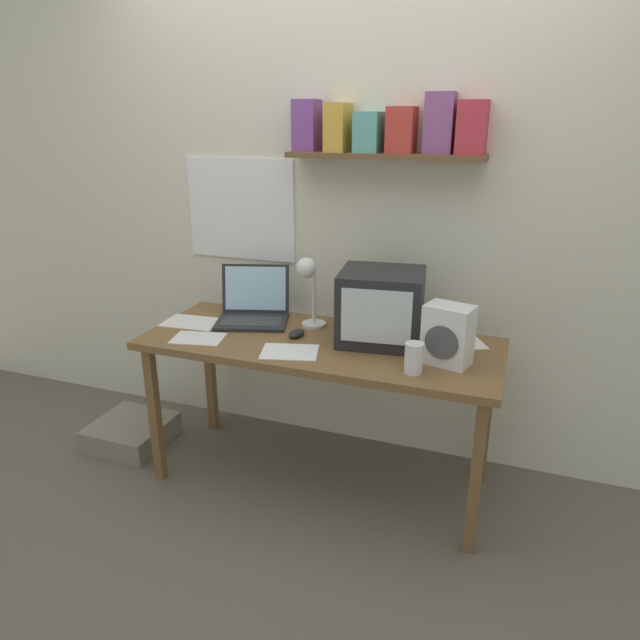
{
  "coord_description": "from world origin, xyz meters",
  "views": [
    {
      "loc": [
        0.83,
        -2.28,
        1.71
      ],
      "look_at": [
        0.0,
        0.0,
        0.84
      ],
      "focal_mm": 32.0,
      "sensor_mm": 36.0,
      "label": 1
    }
  ],
  "objects_px": {
    "open_notebook": "(290,352)",
    "corner_desk": "(320,354)",
    "loose_paper_near_laptop": "(458,343)",
    "floor_cushion": "(131,432)",
    "laptop": "(253,307)",
    "juice_glass": "(414,359)",
    "desk_lamp": "(308,280)",
    "printed_handout": "(192,322)",
    "computer_mouse": "(297,333)",
    "loose_paper_near_monitor": "(198,338)",
    "space_heater": "(448,335)",
    "crt_monitor": "(381,307)"
  },
  "relations": [
    {
      "from": "computer_mouse",
      "to": "loose_paper_near_laptop",
      "type": "relative_size",
      "value": 0.41
    },
    {
      "from": "open_notebook",
      "to": "printed_handout",
      "type": "bearing_deg",
      "value": 163.24
    },
    {
      "from": "loose_paper_near_laptop",
      "to": "floor_cushion",
      "type": "bearing_deg",
      "value": -172.66
    },
    {
      "from": "juice_glass",
      "to": "desk_lamp",
      "type": "bearing_deg",
      "value": 150.06
    },
    {
      "from": "printed_handout",
      "to": "floor_cushion",
      "type": "height_order",
      "value": "printed_handout"
    },
    {
      "from": "juice_glass",
      "to": "open_notebook",
      "type": "xyz_separation_m",
      "value": [
        -0.55,
        0.02,
        -0.05
      ]
    },
    {
      "from": "loose_paper_near_laptop",
      "to": "juice_glass",
      "type": "bearing_deg",
      "value": -109.5
    },
    {
      "from": "printed_handout",
      "to": "open_notebook",
      "type": "bearing_deg",
      "value": -16.76
    },
    {
      "from": "juice_glass",
      "to": "floor_cushion",
      "type": "xyz_separation_m",
      "value": [
        -1.57,
        0.16,
        -0.74
      ]
    },
    {
      "from": "open_notebook",
      "to": "printed_handout",
      "type": "distance_m",
      "value": 0.63
    },
    {
      "from": "crt_monitor",
      "to": "loose_paper_near_monitor",
      "type": "height_order",
      "value": "crt_monitor"
    },
    {
      "from": "floor_cushion",
      "to": "juice_glass",
      "type": "bearing_deg",
      "value": -5.69
    },
    {
      "from": "crt_monitor",
      "to": "loose_paper_near_monitor",
      "type": "relative_size",
      "value": 1.54
    },
    {
      "from": "loose_paper_near_monitor",
      "to": "loose_paper_near_laptop",
      "type": "bearing_deg",
      "value": 17.03
    },
    {
      "from": "crt_monitor",
      "to": "juice_glass",
      "type": "relative_size",
      "value": 3.18
    },
    {
      "from": "laptop",
      "to": "computer_mouse",
      "type": "xyz_separation_m",
      "value": [
        0.29,
        -0.15,
        -0.05
      ]
    },
    {
      "from": "space_heater",
      "to": "open_notebook",
      "type": "height_order",
      "value": "space_heater"
    },
    {
      "from": "computer_mouse",
      "to": "space_heater",
      "type": "bearing_deg",
      "value": -5.62
    },
    {
      "from": "laptop",
      "to": "desk_lamp",
      "type": "xyz_separation_m",
      "value": [
        0.31,
        -0.02,
        0.17
      ]
    },
    {
      "from": "open_notebook",
      "to": "corner_desk",
      "type": "bearing_deg",
      "value": 66.07
    },
    {
      "from": "computer_mouse",
      "to": "loose_paper_near_monitor",
      "type": "relative_size",
      "value": 0.44
    },
    {
      "from": "corner_desk",
      "to": "loose_paper_near_monitor",
      "type": "relative_size",
      "value": 6.28
    },
    {
      "from": "corner_desk",
      "to": "desk_lamp",
      "type": "relative_size",
      "value": 4.65
    },
    {
      "from": "open_notebook",
      "to": "printed_handout",
      "type": "xyz_separation_m",
      "value": [
        -0.6,
        0.18,
        0.0
      ]
    },
    {
      "from": "desk_lamp",
      "to": "loose_paper_near_monitor",
      "type": "bearing_deg",
      "value": -127.55
    },
    {
      "from": "crt_monitor",
      "to": "floor_cushion",
      "type": "xyz_separation_m",
      "value": [
        -1.35,
        -0.14,
        -0.84
      ]
    },
    {
      "from": "desk_lamp",
      "to": "printed_handout",
      "type": "height_order",
      "value": "desk_lamp"
    },
    {
      "from": "desk_lamp",
      "to": "printed_handout",
      "type": "relative_size",
      "value": 1.21
    },
    {
      "from": "laptop",
      "to": "printed_handout",
      "type": "bearing_deg",
      "value": -167.54
    },
    {
      "from": "space_heater",
      "to": "printed_handout",
      "type": "xyz_separation_m",
      "value": [
        -1.26,
        0.07,
        -0.12
      ]
    },
    {
      "from": "corner_desk",
      "to": "space_heater",
      "type": "height_order",
      "value": "space_heater"
    },
    {
      "from": "printed_handout",
      "to": "floor_cushion",
      "type": "bearing_deg",
      "value": -173.36
    },
    {
      "from": "laptop",
      "to": "loose_paper_near_monitor",
      "type": "height_order",
      "value": "laptop"
    },
    {
      "from": "desk_lamp",
      "to": "computer_mouse",
      "type": "distance_m",
      "value": 0.26
    },
    {
      "from": "loose_paper_near_laptop",
      "to": "floor_cushion",
      "type": "xyz_separation_m",
      "value": [
        -1.7,
        -0.22,
        -0.68
      ]
    },
    {
      "from": "juice_glass",
      "to": "laptop",
      "type": "bearing_deg",
      "value": 158.04
    },
    {
      "from": "space_heater",
      "to": "corner_desk",
      "type": "bearing_deg",
      "value": -171.21
    },
    {
      "from": "open_notebook",
      "to": "floor_cushion",
      "type": "xyz_separation_m",
      "value": [
        -1.02,
        0.13,
        -0.68
      ]
    },
    {
      "from": "printed_handout",
      "to": "loose_paper_near_laptop",
      "type": "bearing_deg",
      "value": 7.56
    },
    {
      "from": "crt_monitor",
      "to": "laptop",
      "type": "height_order",
      "value": "crt_monitor"
    },
    {
      "from": "computer_mouse",
      "to": "floor_cushion",
      "type": "xyz_separation_m",
      "value": [
        -0.98,
        -0.05,
        -0.7
      ]
    },
    {
      "from": "laptop",
      "to": "loose_paper_near_monitor",
      "type": "bearing_deg",
      "value": -127.63
    },
    {
      "from": "laptop",
      "to": "juice_glass",
      "type": "distance_m",
      "value": 0.95
    },
    {
      "from": "crt_monitor",
      "to": "loose_paper_near_laptop",
      "type": "distance_m",
      "value": 0.39
    },
    {
      "from": "laptop",
      "to": "desk_lamp",
      "type": "distance_m",
      "value": 0.35
    },
    {
      "from": "laptop",
      "to": "juice_glass",
      "type": "height_order",
      "value": "laptop"
    },
    {
      "from": "juice_glass",
      "to": "space_heater",
      "type": "xyz_separation_m",
      "value": [
        0.11,
        0.14,
        0.07
      ]
    },
    {
      "from": "desk_lamp",
      "to": "loose_paper_near_laptop",
      "type": "xyz_separation_m",
      "value": [
        0.71,
        0.04,
        -0.24
      ]
    },
    {
      "from": "desk_lamp",
      "to": "space_heater",
      "type": "distance_m",
      "value": 0.72
    },
    {
      "from": "computer_mouse",
      "to": "open_notebook",
      "type": "distance_m",
      "value": 0.19
    }
  ]
}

